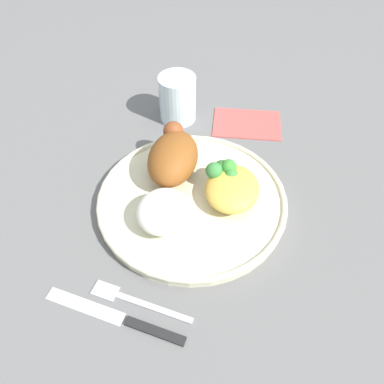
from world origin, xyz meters
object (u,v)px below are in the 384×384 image
rice_pile (164,211)px  napkin (247,123)px  plate (192,200)px  fork (135,301)px  mac_cheese_with_broccoli (230,185)px  water_glass (178,98)px  knife (124,320)px  roasted_chicken (173,156)px

rice_pile → napkin: bearing=-18.1°
plate → fork: plate is taller
plate → mac_cheese_with_broccoli: bearing=-70.1°
plate → rice_pile: rice_pile is taller
napkin → water_glass: bearing=93.6°
mac_cheese_with_broccoli → fork: 0.22m
fork → water_glass: water_glass is taller
mac_cheese_with_broccoli → knife: (-0.23, 0.10, -0.03)m
plate → mac_cheese_with_broccoli: mac_cheese_with_broccoli is taller
plate → water_glass: (0.21, 0.08, 0.03)m
roasted_chicken → mac_cheese_with_broccoli: 0.10m
roasted_chicken → fork: bearing=-178.6°
mac_cheese_with_broccoli → napkin: mac_cheese_with_broccoli is taller
knife → napkin: size_ratio=1.47×
plate → fork: size_ratio=2.10×
plate → knife: bearing=168.3°
mac_cheese_with_broccoli → knife: 0.25m
fork → plate: bearing=-11.5°
plate → fork: bearing=168.5°
rice_pile → roasted_chicken: bearing=7.0°
rice_pile → knife: bearing=175.0°
roasted_chicken → plate: bearing=-139.4°
plate → napkin: 0.23m
rice_pile → napkin: rice_pile is taller
plate → rice_pile: bearing=151.5°
rice_pile → fork: 0.13m
plate → rice_pile: 0.07m
roasted_chicken → fork: 0.23m
mac_cheese_with_broccoli → fork: mac_cheese_with_broccoli is taller
plate → mac_cheese_with_broccoli: size_ratio=3.01×
knife → mac_cheese_with_broccoli: bearing=-23.4°
rice_pile → water_glass: bearing=9.7°
roasted_chicken → mac_cheese_with_broccoli: size_ratio=1.26×
plate → roasted_chicken: size_ratio=2.38×
fork → water_glass: size_ratio=1.59×
fork → rice_pile: bearing=-3.2°
knife → water_glass: size_ratio=2.12×
mac_cheese_with_broccoli → fork: bearing=155.2°
roasted_chicken → napkin: 0.21m
knife → napkin: (0.43, -0.10, -0.00)m
roasted_chicken → rice_pile: bearing=-173.0°
rice_pile → napkin: 0.29m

